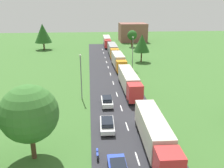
# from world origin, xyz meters

# --- Properties ---
(road) EXTENTS (10.00, 140.00, 0.06)m
(road) POSITION_xyz_m (0.00, 24.50, 0.03)
(road) COLOR #2B2B30
(road) RESTS_ON ground
(lane_marking_centre) EXTENTS (0.16, 122.82, 0.01)m
(lane_marking_centre) POSITION_xyz_m (0.00, 21.49, 0.07)
(lane_marking_centre) COLOR white
(lane_marking_centre) RESTS_ON road
(truck_lead) EXTENTS (2.84, 13.11, 3.67)m
(truck_lead) POSITION_xyz_m (2.20, 16.39, 2.17)
(truck_lead) COLOR red
(truck_lead) RESTS_ON road
(truck_second) EXTENTS (2.53, 14.28, 3.63)m
(truck_second) POSITION_xyz_m (2.48, 36.11, 2.17)
(truck_second) COLOR red
(truck_second) RESTS_ON road
(truck_third) EXTENTS (2.70, 11.82, 3.71)m
(truck_third) POSITION_xyz_m (2.54, 53.41, 2.16)
(truck_third) COLOR orange
(truck_third) RESTS_ON road
(truck_fourth) EXTENTS (2.59, 14.28, 3.64)m
(truck_fourth) POSITION_xyz_m (2.61, 69.34, 2.16)
(truck_fourth) COLOR orange
(truck_fourth) RESTS_ON road
(truck_fifth) EXTENTS (2.79, 14.99, 3.63)m
(truck_fifth) POSITION_xyz_m (2.17, 88.85, 2.15)
(truck_fifth) COLOR red
(truck_fifth) RESTS_ON road
(car_third) EXTENTS (1.99, 4.61, 1.47)m
(car_third) POSITION_xyz_m (-2.79, 21.71, 0.83)
(car_third) COLOR white
(car_third) RESTS_ON road
(car_fourth) EXTENTS (1.80, 4.09, 1.58)m
(car_fourth) POSITION_xyz_m (-2.23, 29.65, 0.88)
(car_fourth) COLOR white
(car_fourth) RESTS_ON road
(motorcycle_courier) EXTENTS (0.28, 1.94, 0.91)m
(motorcycle_courier) POSITION_xyz_m (-4.33, 15.60, 0.54)
(motorcycle_courier) COLOR black
(motorcycle_courier) RESTS_ON road
(lamppost_second) EXTENTS (0.36, 0.36, 8.10)m
(lamppost_second) POSITION_xyz_m (-6.42, 33.06, 4.53)
(lamppost_second) COLOR slate
(lamppost_second) RESTS_ON ground
(lamppost_third) EXTENTS (0.36, 0.36, 8.39)m
(lamppost_third) POSITION_xyz_m (6.06, 52.74, 4.68)
(lamppost_third) COLOR slate
(lamppost_third) RESTS_ON ground
(tree_oak) EXTENTS (4.57, 4.57, 7.98)m
(tree_oak) POSITION_xyz_m (10.04, 60.59, 5.46)
(tree_oak) COLOR #513823
(tree_oak) RESTS_ON ground
(tree_pine) EXTENTS (3.76, 3.76, 6.45)m
(tree_pine) POSITION_xyz_m (11.80, 86.31, 4.50)
(tree_pine) COLOR #513823
(tree_pine) RESTS_ON ground
(tree_elm) EXTENTS (6.10, 6.10, 8.39)m
(tree_elm) POSITION_xyz_m (-11.23, 16.26, 5.33)
(tree_elm) COLOR #513823
(tree_elm) RESTS_ON ground
(tree_ash) EXTENTS (6.11, 6.11, 9.35)m
(tree_ash) POSITION_xyz_m (-21.44, 83.47, 5.97)
(tree_ash) COLOR #513823
(tree_ash) RESTS_ON ground
(distant_building) EXTENTS (11.68, 10.14, 7.92)m
(distant_building) POSITION_xyz_m (14.60, 101.18, 3.96)
(distant_building) COLOR brown
(distant_building) RESTS_ON ground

